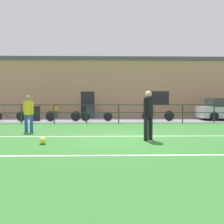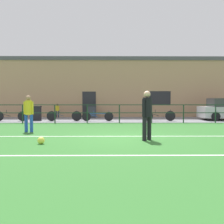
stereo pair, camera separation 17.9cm
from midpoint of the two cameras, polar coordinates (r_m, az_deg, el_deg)
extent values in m
cube|color=#33702D|center=(9.64, 2.80, -6.01)|extent=(60.00, 44.00, 0.04)
cube|color=white|center=(10.03, 2.63, -5.52)|extent=(36.00, 0.11, 0.00)
cube|color=white|center=(6.70, 4.68, -9.80)|extent=(36.00, 0.11, 0.00)
cube|color=slate|center=(18.07, 0.84, -1.73)|extent=(48.00, 5.00, 0.02)
cylinder|color=#193823|center=(16.40, -20.24, -0.40)|extent=(0.07, 0.07, 1.15)
cylinder|color=#193823|center=(15.87, -13.39, -0.41)|extent=(0.07, 0.07, 1.15)
cylinder|color=#193823|center=(15.58, -6.17, -0.41)|extent=(0.07, 0.07, 1.15)
cylinder|color=#193823|center=(15.54, 1.20, -0.40)|extent=(0.07, 0.07, 1.15)
cylinder|color=#193823|center=(15.75, 8.49, -0.38)|extent=(0.07, 0.07, 1.15)
cylinder|color=#193823|center=(16.21, 15.47, -0.36)|extent=(0.07, 0.07, 1.15)
cylinder|color=#193823|center=(16.90, 21.97, -0.34)|extent=(0.07, 0.07, 1.15)
cube|color=#193823|center=(15.51, 1.20, 1.64)|extent=(36.00, 0.04, 0.04)
cube|color=#193823|center=(15.53, 1.20, -0.19)|extent=(36.00, 0.04, 0.04)
cube|color=tan|center=(21.72, 0.47, 5.18)|extent=(28.00, 2.40, 4.66)
cube|color=#232328|center=(20.55, -5.80, 1.73)|extent=(1.10, 0.04, 2.10)
cube|color=#232328|center=(20.90, 10.21, 3.18)|extent=(1.80, 0.04, 1.10)
cube|color=#4C4C51|center=(21.96, 0.47, 11.65)|extent=(28.00, 2.56, 0.30)
cylinder|color=black|center=(9.17, 8.20, -3.71)|extent=(0.15, 0.15, 0.84)
cylinder|color=black|center=(8.96, 7.16, -3.86)|extent=(0.15, 0.15, 0.84)
cylinder|color=black|center=(9.01, 7.72, 1.08)|extent=(0.31, 0.31, 0.70)
sphere|color=tan|center=(9.00, 7.74, 4.05)|extent=(0.24, 0.24, 0.24)
cylinder|color=black|center=(9.15, 8.46, 0.99)|extent=(0.11, 0.11, 0.62)
cylinder|color=black|center=(8.86, 6.96, 0.93)|extent=(0.11, 0.11, 0.62)
cylinder|color=blue|center=(11.80, -18.29, -2.50)|extent=(0.14, 0.14, 0.78)
cylinder|color=blue|center=(11.88, -19.39, -2.48)|extent=(0.14, 0.14, 0.78)
cylinder|color=gold|center=(11.80, -18.90, 0.96)|extent=(0.29, 0.29, 0.64)
sphere|color=#A37556|center=(11.79, -18.93, 3.06)|extent=(0.22, 0.22, 0.22)
cylinder|color=gold|center=(11.74, -18.10, 0.88)|extent=(0.10, 0.10, 0.58)
cylinder|color=gold|center=(11.86, -19.69, 0.87)|extent=(0.10, 0.10, 0.58)
sphere|color=#E5E04C|center=(8.59, -16.11, -6.28)|extent=(0.24, 0.24, 0.24)
cylinder|color=#232D4C|center=(20.42, -12.68, -0.50)|extent=(0.09, 0.09, 0.52)
cylinder|color=#232D4C|center=(20.41, -13.13, -0.51)|extent=(0.09, 0.09, 0.52)
cylinder|color=gold|center=(20.39, -12.92, 0.82)|extent=(0.19, 0.19, 0.43)
sphere|color=brown|center=(20.38, -12.93, 1.63)|extent=(0.15, 0.15, 0.15)
cylinder|color=gold|center=(20.40, -12.59, 0.79)|extent=(0.07, 0.07, 0.38)
cylinder|color=gold|center=(20.38, -13.24, 0.78)|extent=(0.07, 0.07, 0.38)
cylinder|color=black|center=(18.21, 21.96, -0.92)|extent=(0.60, 0.18, 0.60)
cylinder|color=black|center=(19.75, 20.05, -0.60)|extent=(0.60, 0.18, 0.60)
cylinder|color=black|center=(16.78, -6.37, -1.04)|extent=(0.60, 0.04, 0.60)
cylinder|color=black|center=(16.71, -1.23, -1.04)|extent=(0.60, 0.04, 0.60)
cube|color=#234C99|center=(16.72, -3.81, -0.37)|extent=(1.17, 0.04, 0.04)
cube|color=#234C99|center=(16.74, -5.09, -0.71)|extent=(0.74, 0.03, 0.22)
cylinder|color=#234C99|center=(16.73, -4.71, -0.03)|extent=(0.03, 0.03, 0.20)
cylinder|color=#234C99|center=(16.70, -1.23, -0.13)|extent=(0.03, 0.03, 0.28)
cylinder|color=black|center=(16.94, 7.66, -0.88)|extent=(0.68, 0.04, 0.68)
cylinder|color=black|center=(17.24, 12.61, -0.86)|extent=(0.68, 0.04, 0.68)
cube|color=black|center=(17.06, 10.16, -0.13)|extent=(1.17, 0.04, 0.04)
cube|color=black|center=(17.00, 8.92, -0.50)|extent=(0.73, 0.03, 0.24)
cylinder|color=black|center=(17.01, 9.30, 0.21)|extent=(0.03, 0.03, 0.20)
cylinder|color=black|center=(17.22, 12.62, 0.11)|extent=(0.03, 0.03, 0.28)
cylinder|color=black|center=(17.16, -14.12, -0.92)|extent=(0.66, 0.04, 0.66)
cylinder|color=black|center=(16.87, -8.59, -0.93)|extent=(0.66, 0.04, 0.66)
cube|color=#4C5156|center=(16.98, -11.39, -0.20)|extent=(1.30, 0.04, 0.04)
cube|color=#4C5156|center=(17.06, -12.76, -0.56)|extent=(0.82, 0.03, 0.24)
cylinder|color=#4C5156|center=(17.03, -12.36, 0.14)|extent=(0.03, 0.03, 0.20)
cylinder|color=#4C5156|center=(16.85, -8.59, 0.04)|extent=(0.03, 0.03, 0.28)
cylinder|color=black|center=(17.69, -20.26, -0.92)|extent=(0.65, 0.04, 0.65)
cube|color=black|center=(17.95, -22.66, -0.23)|extent=(1.24, 0.04, 0.04)
cube|color=black|center=(18.10, -23.82, -0.57)|extent=(0.77, 0.03, 0.24)
cylinder|color=black|center=(18.04, -23.49, 0.08)|extent=(0.03, 0.03, 0.20)
cylinder|color=black|center=(17.67, -20.27, -0.01)|extent=(0.03, 0.03, 0.28)
cube|color=black|center=(17.88, -17.30, -0.41)|extent=(0.52, 0.44, 0.91)
cube|color=black|center=(17.86, -17.33, 1.18)|extent=(0.56, 0.47, 0.08)
cube|color=#33383D|center=(19.70, -5.16, -0.06)|extent=(0.64, 0.54, 0.87)
cube|color=#282C30|center=(19.68, -5.17, 1.32)|extent=(0.68, 0.57, 0.08)
camera|label=1|loc=(0.09, -90.41, -0.02)|focal=40.13mm
camera|label=2|loc=(0.09, 89.59, 0.02)|focal=40.13mm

